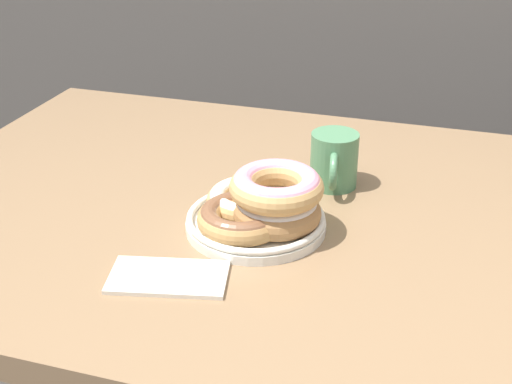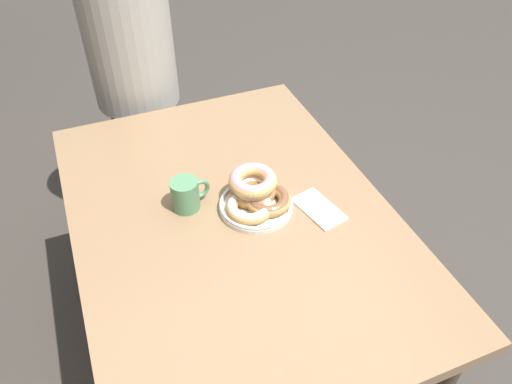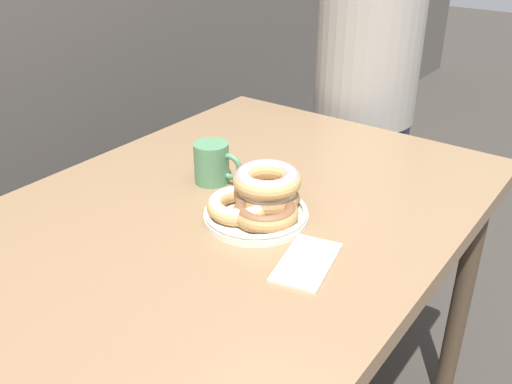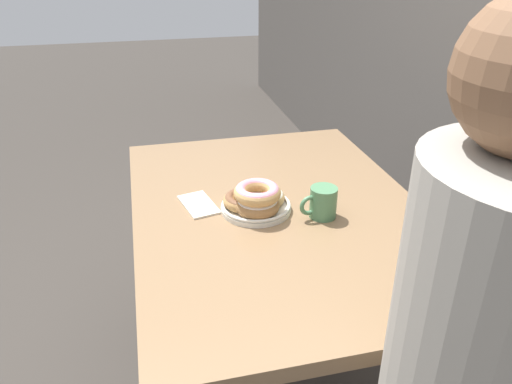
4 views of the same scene
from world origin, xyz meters
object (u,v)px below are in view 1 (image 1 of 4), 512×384
object	(u,v)px
coffee_mug	(334,160)
napkin	(168,277)
donut_plate	(261,206)
dining_table	(269,250)

from	to	relation	value
coffee_mug	napkin	distance (m)	0.36
donut_plate	coffee_mug	world-z (taller)	donut_plate
dining_table	coffee_mug	distance (m)	0.18
dining_table	napkin	bearing A→B (deg)	-106.95
coffee_mug	dining_table	bearing A→B (deg)	-126.87
napkin	donut_plate	bearing A→B (deg)	63.39
dining_table	coffee_mug	xyz separation A→B (m)	(0.08, 0.10, 0.12)
dining_table	coffee_mug	size ratio (longest dim) A/B	10.53
dining_table	coffee_mug	bearing A→B (deg)	53.13
coffee_mug	napkin	world-z (taller)	coffee_mug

